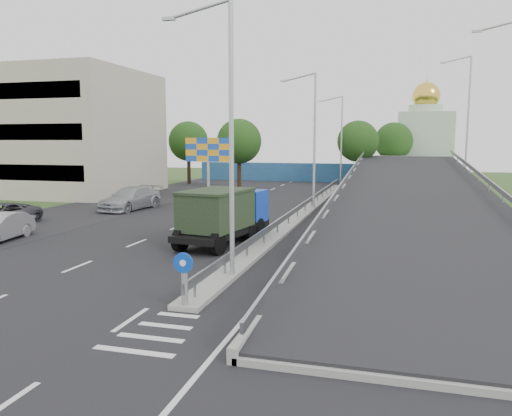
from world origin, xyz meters
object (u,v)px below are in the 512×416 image
(lamp_post_mid, at_px, (312,133))
(dump_truck, at_px, (224,213))
(billboard, at_px, (208,154))
(lamp_post_far, at_px, (340,136))
(parked_car_c, at_px, (1,215))
(lamp_post_near, at_px, (226,125))
(church, at_px, (424,140))
(sign_bollard, at_px, (184,279))
(parked_car_d, at_px, (130,199))

(lamp_post_mid, xyz_separation_m, dump_truck, (-2.28, -13.76, -4.23))
(billboard, bearing_deg, lamp_post_mid, -12.38)
(lamp_post_far, relative_size, parked_car_c, 2.02)
(lamp_post_near, height_order, dump_truck, lamp_post_near)
(lamp_post_mid, relative_size, lamp_post_far, 1.00)
(lamp_post_far, xyz_separation_m, billboard, (-9.11, -18.00, -1.62))
(lamp_post_far, height_order, church, church)
(sign_bollard, xyz_separation_m, lamp_post_near, (0.11, 3.83, 4.77))
(sign_bollard, height_order, lamp_post_mid, lamp_post_mid)
(lamp_post_near, distance_m, parked_car_c, 19.74)
(church, height_order, billboard, church)
(church, relative_size, parked_car_d, 2.32)
(lamp_post_near, bearing_deg, sign_bollard, -91.64)
(lamp_post_near, bearing_deg, dump_truck, 110.08)
(dump_truck, distance_m, parked_car_d, 15.03)
(sign_bollard, distance_m, dump_truck, 10.31)
(billboard, bearing_deg, parked_car_d, -127.01)
(church, relative_size, billboard, 2.51)
(sign_bollard, xyz_separation_m, billboard, (-9.00, 25.83, 3.15))
(sign_bollard, relative_size, dump_truck, 0.25)
(sign_bollard, bearing_deg, billboard, 109.21)
(church, relative_size, dump_truck, 2.05)
(lamp_post_near, xyz_separation_m, parked_car_c, (-17.43, 7.72, -5.11))
(church, bearing_deg, lamp_post_far, -125.24)
(lamp_post_far, xyz_separation_m, church, (9.89, 14.00, -0.50))
(lamp_post_mid, bearing_deg, lamp_post_near, -90.00)
(lamp_post_near, bearing_deg, lamp_post_mid, 90.00)
(sign_bollard, relative_size, church, 0.12)
(billboard, bearing_deg, church, 59.30)
(dump_truck, bearing_deg, lamp_post_far, 95.42)
(parked_car_d, bearing_deg, parked_car_c, -108.49)
(lamp_post_mid, distance_m, church, 35.41)
(lamp_post_far, bearing_deg, sign_bollard, -90.14)
(billboard, bearing_deg, parked_car_c, -120.22)
(lamp_post_mid, height_order, dump_truck, lamp_post_mid)
(parked_car_c, bearing_deg, sign_bollard, -26.64)
(billboard, relative_size, dump_truck, 0.82)
(church, bearing_deg, billboard, -120.70)
(church, xyz_separation_m, parked_car_c, (-27.32, -46.28, -4.62))
(billboard, bearing_deg, sign_bollard, -70.79)
(church, bearing_deg, lamp_post_near, -100.38)
(lamp_post_mid, bearing_deg, church, 73.78)
(lamp_post_mid, relative_size, billboard, 1.83)
(lamp_post_near, bearing_deg, parked_car_d, 129.23)
(sign_bollard, height_order, church, church)
(parked_car_c, height_order, parked_car_d, parked_car_d)
(lamp_post_mid, distance_m, billboard, 9.47)
(lamp_post_near, xyz_separation_m, billboard, (-9.11, 22.00, -1.62))
(parked_car_c, relative_size, parked_car_d, 0.84)
(parked_car_c, bearing_deg, parked_car_d, 71.83)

